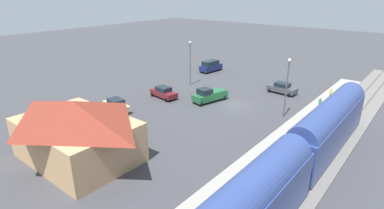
# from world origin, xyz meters

# --- Properties ---
(ground_plane) EXTENTS (200.00, 200.00, 0.00)m
(ground_plane) POSITION_xyz_m (0.00, 0.00, 0.00)
(ground_plane) COLOR #424247
(railway_track) EXTENTS (4.80, 70.00, 0.30)m
(railway_track) POSITION_xyz_m (-14.00, 0.00, 0.09)
(railway_track) COLOR slate
(railway_track) RESTS_ON ground
(platform) EXTENTS (3.20, 46.00, 0.30)m
(platform) POSITION_xyz_m (-10.00, 0.00, 0.15)
(platform) COLOR #A8A399
(platform) RESTS_ON ground
(station_building) EXTENTS (12.00, 8.54, 5.91)m
(station_building) POSITION_xyz_m (4.00, 22.00, 3.07)
(station_building) COLOR tan
(station_building) RESTS_ON ground
(pedestrian_on_platform) EXTENTS (0.36, 0.36, 1.71)m
(pedestrian_on_platform) POSITION_xyz_m (-10.10, -10.00, 1.28)
(pedestrian_on_platform) COLOR #333338
(pedestrian_on_platform) RESTS_ON platform
(pedestrian_waiting_far) EXTENTS (0.36, 0.36, 1.71)m
(pedestrian_waiting_far) POSITION_xyz_m (-10.18, -4.92, 1.28)
(pedestrian_waiting_far) COLOR #333338
(pedestrian_waiting_far) RESTS_ON platform
(sedan_tan) EXTENTS (4.75, 2.84, 1.74)m
(sedan_tan) POSITION_xyz_m (11.12, 12.02, 0.88)
(sedan_tan) COLOR #C6B284
(sedan_tan) RESTS_ON ground
(sedan_maroon) EXTENTS (4.70, 2.71, 1.74)m
(sedan_maroon) POSITION_xyz_m (9.94, 4.08, 0.88)
(sedan_maroon) COLOR maroon
(sedan_maroon) RESTS_ON ground
(sedan_charcoal) EXTENTS (4.62, 2.51, 1.74)m
(sedan_charcoal) POSITION_xyz_m (-3.07, -9.17, 0.88)
(sedan_charcoal) COLOR #47494F
(sedan_charcoal) RESTS_ON ground
(pickup_green) EXTENTS (3.18, 5.71, 2.14)m
(pickup_green) POSITION_xyz_m (3.60, 1.06, 1.03)
(pickup_green) COLOR #236638
(pickup_green) RESTS_ON ground
(suv_navy) EXTENTS (2.43, 5.07, 2.22)m
(suv_navy) POSITION_xyz_m (13.63, -13.23, 1.15)
(suv_navy) COLOR navy
(suv_navy) RESTS_ON ground
(light_pole_near_platform) EXTENTS (0.44, 0.44, 7.63)m
(light_pole_near_platform) POSITION_xyz_m (-7.20, -0.26, 4.81)
(light_pole_near_platform) COLOR #515156
(light_pole_near_platform) RESTS_ON ground
(light_pole_lot_center) EXTENTS (0.44, 0.44, 7.48)m
(light_pole_lot_center) POSITION_xyz_m (11.06, -3.62, 4.73)
(light_pole_lot_center) COLOR #515156
(light_pole_lot_center) RESTS_ON ground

